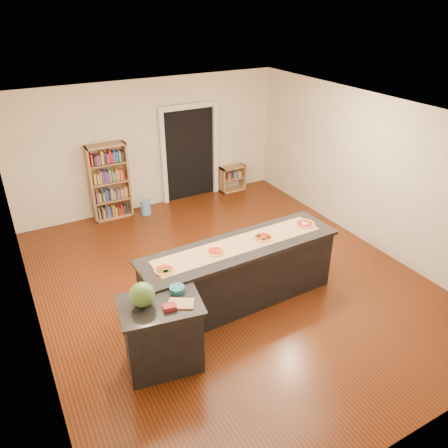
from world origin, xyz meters
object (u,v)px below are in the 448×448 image
kitchen_island (240,274)px  low_shelf (233,178)px  bookshelf (109,182)px  waste_bin (146,207)px  watermelon (142,295)px  side_counter (163,334)px

kitchen_island → low_shelf: 4.39m
low_shelf → bookshelf: bearing=-179.8°
kitchen_island → low_shelf: bearing=60.0°
low_shelf → waste_bin: low_shelf is taller
bookshelf → waste_bin: size_ratio=5.03×
watermelon → side_counter: bearing=-21.2°
bookshelf → waste_bin: (0.67, -0.21, -0.65)m
bookshelf → low_shelf: (2.99, 0.01, -0.50)m
low_shelf → kitchen_island: bearing=-118.4°
side_counter → waste_bin: (1.30, 4.31, -0.34)m
low_shelf → watermelon: size_ratio=2.03×
bookshelf → waste_bin: 0.96m
side_counter → waste_bin: 4.51m
low_shelf → waste_bin: (-2.33, -0.22, -0.15)m
side_counter → bookshelf: bearing=91.8°
kitchen_island → side_counter: 1.68m
kitchen_island → waste_bin: bearing=92.2°
watermelon → bookshelf: bearing=79.6°
kitchen_island → watermelon: watermelon is taller
bookshelf → waste_bin: bearing=-17.4°
bookshelf → waste_bin: bookshelf is taller
bookshelf → kitchen_island: bearing=-76.8°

